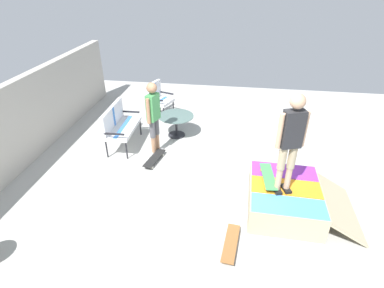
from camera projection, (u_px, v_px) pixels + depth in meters
The scene contains 11 objects.
ground_plane at pixel (202, 186), 6.21m from camera, with size 12.00×12.00×0.10m, color #A8A8A3.
back_wall_cinderblock at pixel (10, 131), 6.23m from camera, with size 9.00×0.20×1.83m.
skate_ramp at pixel (286, 198), 5.44m from camera, with size 1.52×1.93×0.50m.
patio_bench at pixel (118, 123), 7.25m from camera, with size 1.26×0.58×1.02m.
patio_chair_near_house at pixel (158, 96), 8.74m from camera, with size 0.76×0.72×1.02m.
patio_table at pixel (176, 121), 7.78m from camera, with size 0.90×0.90×0.57m.
person_watching at pixel (153, 114), 6.75m from camera, with size 0.46×0.31×1.73m.
person_skater at pixel (291, 138), 4.71m from camera, with size 0.31×0.46×1.77m.
skateboard_by_bench at pixel (154, 158), 6.87m from camera, with size 0.82×0.35×0.10m.
skateboard_spare at pixel (231, 243), 4.75m from camera, with size 0.82×0.28×0.10m.
skateboard_on_ramp at pixel (268, 176), 5.44m from camera, with size 0.81×0.27×0.10m.
Camera 1 is at (-4.90, -0.53, 3.82)m, focal length 28.34 mm.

